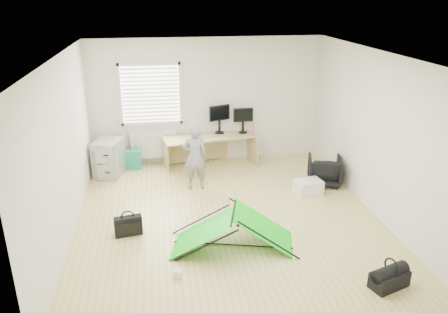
{
  "coord_description": "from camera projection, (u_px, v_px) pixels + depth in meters",
  "views": [
    {
      "loc": [
        -1.07,
        -6.44,
        3.58
      ],
      "look_at": [
        0.0,
        0.4,
        0.95
      ],
      "focal_mm": 35.0,
      "sensor_mm": 36.0,
      "label": 1
    }
  ],
  "objects": [
    {
      "name": "desk",
      "position": [
        210.0,
        151.0,
        9.47
      ],
      "size": [
        2.02,
        0.94,
        0.66
      ],
      "primitive_type": "cube",
      "rotation": [
        0.0,
        0.0,
        0.17
      ],
      "color": "tan",
      "rests_on": "ground"
    },
    {
      "name": "laptop_bag",
      "position": [
        128.0,
        226.0,
        6.79
      ],
      "size": [
        0.44,
        0.2,
        0.32
      ],
      "primitive_type": "cube",
      "rotation": [
        0.0,
        0.0,
        0.18
      ],
      "color": "black",
      "rests_on": "ground"
    },
    {
      "name": "thermos",
      "position": [
        252.0,
        129.0,
        9.42
      ],
      "size": [
        0.08,
        0.08,
        0.26
      ],
      "primitive_type": "cylinder",
      "rotation": [
        0.0,
        0.0,
        -0.17
      ],
      "color": "#B9676F",
      "rests_on": "desk"
    },
    {
      "name": "white_box",
      "position": [
        178.0,
        274.0,
        5.82
      ],
      "size": [
        0.13,
        0.13,
        0.1
      ],
      "primitive_type": "cube",
      "rotation": [
        0.0,
        0.0,
        -0.24
      ],
      "color": "silver",
      "rests_on": "ground"
    },
    {
      "name": "monitor_right",
      "position": [
        243.0,
        124.0,
        9.51
      ],
      "size": [
        0.43,
        0.1,
        0.41
      ],
      "primitive_type": "cube",
      "rotation": [
        0.0,
        0.0,
        0.01
      ],
      "color": "black",
      "rests_on": "desk"
    },
    {
      "name": "person",
      "position": [
        195.0,
        157.0,
        8.24
      ],
      "size": [
        0.48,
        0.32,
        1.29
      ],
      "primitive_type": "imported",
      "rotation": [
        0.0,
        0.0,
        3.12
      ],
      "color": "gray",
      "rests_on": "ground"
    },
    {
      "name": "filing_cabinet",
      "position": [
        109.0,
        158.0,
        8.95
      ],
      "size": [
        0.65,
        0.76,
        0.75
      ],
      "primitive_type": "cube",
      "rotation": [
        0.0,
        0.0,
        -0.31
      ],
      "color": "#9EA0A3",
      "rests_on": "ground"
    },
    {
      "name": "ground",
      "position": [
        228.0,
        217.0,
        7.38
      ],
      "size": [
        5.5,
        5.5,
        0.0
      ],
      "primitive_type": "plane",
      "color": "tan",
      "rests_on": "ground"
    },
    {
      "name": "window",
      "position": [
        151.0,
        94.0,
        9.16
      ],
      "size": [
        1.2,
        0.06,
        1.2
      ],
      "primitive_type": "cube",
      "color": "silver",
      "rests_on": "back_wall"
    },
    {
      "name": "keyboard",
      "position": [
        217.0,
        139.0,
        9.15
      ],
      "size": [
        0.45,
        0.22,
        0.02
      ],
      "primitive_type": "cube",
      "rotation": [
        0.0,
        0.0,
        0.16
      ],
      "color": "beige",
      "rests_on": "desk"
    },
    {
      "name": "monitor_left",
      "position": [
        219.0,
        123.0,
        9.49
      ],
      "size": [
        0.49,
        0.27,
        0.46
      ],
      "primitive_type": "cube",
      "rotation": [
        0.0,
        0.0,
        0.36
      ],
      "color": "black",
      "rests_on": "desk"
    },
    {
      "name": "kite",
      "position": [
        233.0,
        229.0,
        6.46
      ],
      "size": [
        1.94,
        1.23,
        0.56
      ],
      "primitive_type": null,
      "rotation": [
        0.0,
        0.0,
        -0.26
      ],
      "color": "#13D016",
      "rests_on": "ground"
    },
    {
      "name": "office_chair",
      "position": [
        324.0,
        170.0,
        8.57
      ],
      "size": [
        0.76,
        0.77,
        0.57
      ],
      "primitive_type": "imported",
      "rotation": [
        0.0,
        0.0,
        2.86
      ],
      "color": "black",
      "rests_on": "ground"
    },
    {
      "name": "back_wall",
      "position": [
        207.0,
        101.0,
        9.44
      ],
      "size": [
        5.0,
        0.02,
        2.7
      ],
      "primitive_type": "cube",
      "color": "silver",
      "rests_on": "ground"
    },
    {
      "name": "radiator",
      "position": [
        154.0,
        144.0,
        9.51
      ],
      "size": [
        1.0,
        0.12,
        0.6
      ],
      "primitive_type": "cube",
      "color": "silver",
      "rests_on": "back_wall"
    },
    {
      "name": "duffel_bag",
      "position": [
        389.0,
        279.0,
        5.61
      ],
      "size": [
        0.56,
        0.41,
        0.22
      ],
      "primitive_type": "cube",
      "rotation": [
        0.0,
        0.0,
        0.33
      ],
      "color": "black",
      "rests_on": "ground"
    },
    {
      "name": "storage_crate",
      "position": [
        308.0,
        187.0,
        8.19
      ],
      "size": [
        0.53,
        0.41,
        0.27
      ],
      "primitive_type": "cube",
      "rotation": [
        0.0,
        0.0,
        0.16
      ],
      "color": "silver",
      "rests_on": "ground"
    },
    {
      "name": "tote_bag",
      "position": [
        132.0,
        160.0,
        9.32
      ],
      "size": [
        0.35,
        0.16,
        0.42
      ],
      "primitive_type": "cube",
      "rotation": [
        0.0,
        0.0,
        -0.01
      ],
      "color": "#1E8F73",
      "rests_on": "ground"
    }
  ]
}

